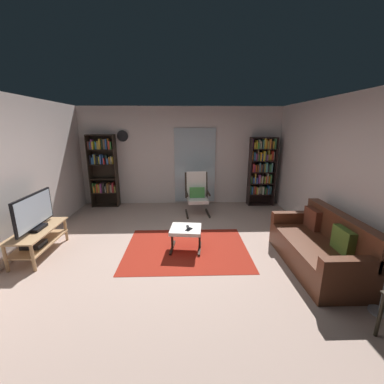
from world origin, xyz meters
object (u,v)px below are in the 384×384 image
object	(u,v)px
tv_stand	(38,238)
bookshelf_near_tv	(103,169)
ottoman	(186,232)
tv_remote	(188,227)
leather_sofa	(321,248)
bookshelf_near_sofa	(261,169)
lounge_armchair	(197,192)
cell_phone	(189,229)
television	(34,213)
wall_clock	(123,136)

from	to	relation	value
tv_stand	bookshelf_near_tv	size ratio (longest dim) A/B	0.60
ottoman	tv_remote	distance (m)	0.09
leather_sofa	ottoman	world-z (taller)	leather_sofa
tv_stand	bookshelf_near_sofa	size ratio (longest dim) A/B	0.62
bookshelf_near_sofa	ottoman	xyz separation A→B (m)	(-2.04, -2.53, -0.65)
lounge_armchair	cell_phone	size ratio (longest dim) A/B	7.30
bookshelf_near_tv	tv_remote	xyz separation A→B (m)	(2.19, -2.54, -0.60)
bookshelf_near_tv	television	bearing A→B (deg)	-96.37
lounge_armchair	bookshelf_near_tv	bearing A→B (deg)	164.52
cell_phone	tv_remote	bearing A→B (deg)	133.64
leather_sofa	ottoman	xyz separation A→B (m)	(-2.04, 0.60, 0.03)
leather_sofa	wall_clock	distance (m)	5.16
lounge_armchair	ottoman	world-z (taller)	lounge_armchair
bookshelf_near_sofa	cell_phone	distance (m)	3.33
tv_remote	cell_phone	world-z (taller)	tv_remote
tv_stand	television	xyz separation A→B (m)	(0.00, 0.02, 0.44)
leather_sofa	cell_phone	world-z (taller)	leather_sofa
cell_phone	lounge_armchair	bearing A→B (deg)	116.42
television	lounge_armchair	xyz separation A→B (m)	(2.73, 1.96, -0.20)
bookshelf_near_sofa	tv_remote	size ratio (longest dim) A/B	12.65
ottoman	cell_phone	bearing A→B (deg)	-55.85
lounge_armchair	cell_phone	distance (m)	1.97
tv_stand	tv_remote	size ratio (longest dim) A/B	7.88
tv_stand	bookshelf_near_tv	xyz separation A→B (m)	(0.30, 2.66, 0.72)
tv_stand	bookshelf_near_sofa	world-z (taller)	bookshelf_near_sofa
bookshelf_near_tv	cell_phone	xyz separation A→B (m)	(2.21, -2.63, -0.60)
lounge_armchair	wall_clock	bearing A→B (deg)	156.91
leather_sofa	lounge_armchair	distance (m)	3.05
ottoman	bookshelf_near_tv	bearing A→B (deg)	130.17
lounge_armchair	leather_sofa	bearing A→B (deg)	-54.59
bookshelf_near_sofa	wall_clock	distance (m)	3.77
bookshelf_near_tv	wall_clock	world-z (taller)	wall_clock
wall_clock	tv_remote	bearing A→B (deg)	-58.25
tv_remote	cell_phone	bearing A→B (deg)	-87.36
bookshelf_near_tv	bookshelf_near_sofa	bearing A→B (deg)	-0.33
bookshelf_near_tv	bookshelf_near_sofa	size ratio (longest dim) A/B	1.04
ottoman	tv_remote	world-z (taller)	tv_remote
tv_remote	cell_phone	size ratio (longest dim) A/B	1.03
television	tv_remote	size ratio (longest dim) A/B	6.92
bookshelf_near_sofa	ottoman	world-z (taller)	bookshelf_near_sofa
tv_stand	leather_sofa	distance (m)	4.52
bookshelf_near_tv	leather_sofa	bearing A→B (deg)	-36.89
tv_stand	bookshelf_near_sofa	bearing A→B (deg)	30.44
lounge_armchair	ottoman	distance (m)	1.91
ottoman	tv_remote	size ratio (longest dim) A/B	3.95
leather_sofa	lounge_armchair	xyz separation A→B (m)	(-1.76, 2.48, 0.23)
leather_sofa	wall_clock	bearing A→B (deg)	138.11
bookshelf_near_sofa	tv_stand	bearing A→B (deg)	-149.56
cell_phone	ottoman	bearing A→B (deg)	157.34
bookshelf_near_sofa	tv_remote	xyz separation A→B (m)	(-2.01, -2.52, -0.57)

